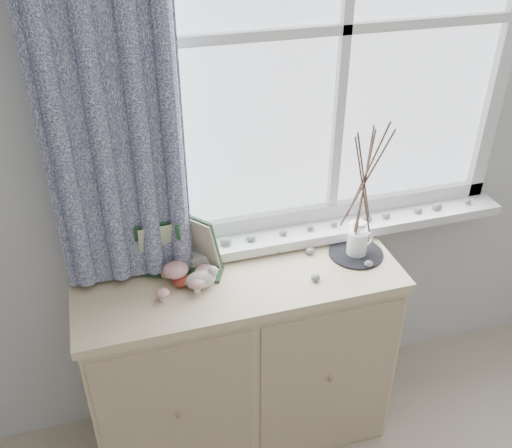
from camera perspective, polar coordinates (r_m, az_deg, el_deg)
The scene contains 8 objects.
sideboard at distance 2.37m, azimuth -1.51°, elevation -13.45°, with size 1.20×0.45×0.85m.
botanical_book at distance 2.04m, azimuth -7.40°, elevation -2.60°, with size 0.34×0.13×0.24m, color #1F4124, non-canonical shape.
toadstool_cluster at distance 2.04m, azimuth -7.05°, elevation -5.08°, with size 0.22×0.15×0.09m.
wooden_eggs at distance 2.10m, azimuth -8.38°, elevation -4.63°, with size 0.16×0.17×0.07m.
songbird_figurine at distance 2.03m, azimuth -5.55°, elevation -5.46°, with size 0.15×0.07×0.08m, color beige, non-canonical shape.
crocheted_doily at distance 2.24m, azimuth 9.96°, elevation -2.90°, with size 0.21×0.21×0.01m, color black.
twig_pitcher at distance 2.06m, azimuth 10.83°, elevation 4.65°, with size 0.26×0.26×0.59m.
sideboard_pebbles at distance 2.16m, azimuth 6.16°, elevation -3.66°, with size 0.33×0.23×0.02m.
Camera 1 is at (-0.56, 0.15, 2.14)m, focal length 40.00 mm.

